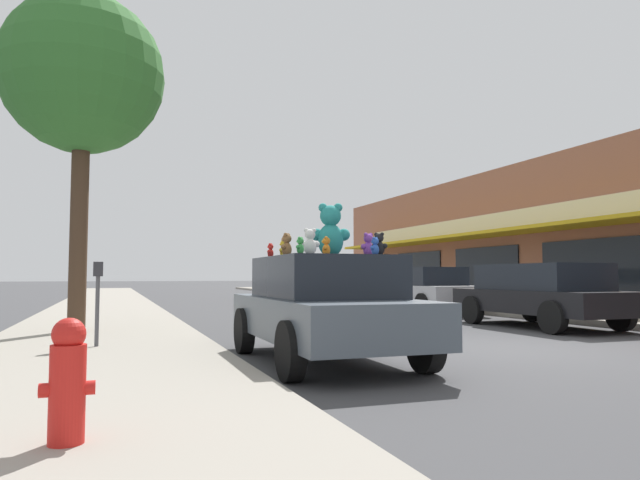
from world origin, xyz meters
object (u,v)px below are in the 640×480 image
object	(u,v)px
teddy_bear_yellow	(284,249)
teddy_bear_green	(300,246)
teddy_bear_blue	(375,247)
teddy_bear_orange	(326,247)
street_tree	(83,76)
parked_car_far_right	(428,289)
teddy_bear_giant	(331,231)
parked_car_far_center	(541,293)
teddy_bear_purple	(368,245)
teddy_bear_black	(379,245)
teddy_bear_brown	(287,245)
plush_art_car	(324,306)
fire_hydrant	(68,380)
parking_meter	(98,292)
teddy_bear_white	(310,242)
teddy_bear_red	(270,251)

from	to	relation	value
teddy_bear_yellow	teddy_bear_green	xyz separation A→B (m)	(-0.18, -1.37, -0.02)
teddy_bear_blue	teddy_bear_orange	xyz separation A→B (m)	(-0.55, 0.43, 0.01)
teddy_bear_yellow	street_tree	size ratio (longest dim) A/B	0.04
teddy_bear_yellow	parked_car_far_right	size ratio (longest dim) A/B	0.07
teddy_bear_giant	teddy_bear_green	size ratio (longest dim) A/B	3.45
teddy_bear_green	parked_car_far_center	world-z (taller)	teddy_bear_green
teddy_bear_purple	parked_car_far_center	world-z (taller)	teddy_bear_purple
teddy_bear_black	teddy_bear_yellow	bearing A→B (deg)	-2.09
teddy_bear_giant	parked_car_far_center	xyz separation A→B (m)	(6.58, 3.17, -1.05)
teddy_bear_green	parked_car_far_right	bearing A→B (deg)	-176.36
teddy_bear_yellow	parked_car_far_center	bearing A→B (deg)	149.82
teddy_bear_black	teddy_bear_brown	world-z (taller)	teddy_bear_brown
teddy_bear_green	teddy_bear_blue	bearing A→B (deg)	132.99
plush_art_car	fire_hydrant	size ratio (longest dim) A/B	5.32
teddy_bear_blue	teddy_bear_yellow	size ratio (longest dim) A/B	0.90
teddy_bear_black	parked_car_far_center	world-z (taller)	teddy_bear_black
teddy_bear_green	teddy_bear_giant	bearing A→B (deg)	-179.81
parked_car_far_center	teddy_bear_orange	bearing A→B (deg)	-152.45
teddy_bear_yellow	teddy_bear_brown	distance (m)	0.43
teddy_bear_black	parked_car_far_center	xyz separation A→B (m)	(6.15, 3.90, -0.82)
teddy_bear_yellow	fire_hydrant	distance (m)	5.22
plush_art_car	teddy_bear_giant	xyz separation A→B (m)	(0.15, 0.15, 1.08)
teddy_bear_black	parking_meter	world-z (taller)	teddy_bear_black
teddy_bear_green	teddy_bear_purple	bearing A→B (deg)	154.67
teddy_bear_blue	street_tree	xyz separation A→B (m)	(-3.96, 4.93, 3.53)
teddy_bear_purple	parked_car_far_right	size ratio (longest dim) A/B	0.09
teddy_bear_orange	teddy_bear_purple	size ratio (longest dim) A/B	0.79
teddy_bear_black	teddy_bear_white	bearing A→B (deg)	41.33
teddy_bear_blue	street_tree	world-z (taller)	street_tree
parked_car_far_center	street_tree	world-z (taller)	street_tree
teddy_bear_blue	teddy_bear_green	world-z (taller)	teddy_bear_blue
teddy_bear_green	parked_car_far_center	xyz separation A→B (m)	(7.31, 3.98, -0.78)
teddy_bear_green	parked_car_far_center	bearing A→B (deg)	160.88
plush_art_car	teddy_bear_orange	world-z (taller)	teddy_bear_orange
teddy_bear_black	parked_car_far_right	bearing A→B (deg)	-73.85
teddy_bear_orange	parking_meter	world-z (taller)	teddy_bear_orange
plush_art_car	teddy_bear_white	bearing A→B (deg)	-129.82
teddy_bear_orange	fire_hydrant	xyz separation A→B (m)	(-3.04, -3.41, -1.07)
street_tree	fire_hydrant	bearing A→B (deg)	-87.34
teddy_bear_black	teddy_bear_brown	xyz separation A→B (m)	(-1.07, 0.86, 0.01)
teddy_bear_green	street_tree	world-z (taller)	street_tree
plush_art_car	parked_car_far_right	size ratio (longest dim) A/B	1.05
plush_art_car	teddy_bear_white	xyz separation A→B (m)	(-0.36, -0.42, 0.87)
teddy_bear_orange	street_tree	distance (m)	6.65
teddy_bear_white	teddy_bear_purple	bearing A→B (deg)	-150.13
teddy_bear_white	teddy_bear_purple	world-z (taller)	teddy_bear_white
teddy_bear_orange	teddy_bear_yellow	distance (m)	0.99
parked_car_far_center	parking_meter	bearing A→B (deg)	-170.25
plush_art_car	parked_car_far_center	distance (m)	7.51
teddy_bear_red	teddy_bear_green	size ratio (longest dim) A/B	0.96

